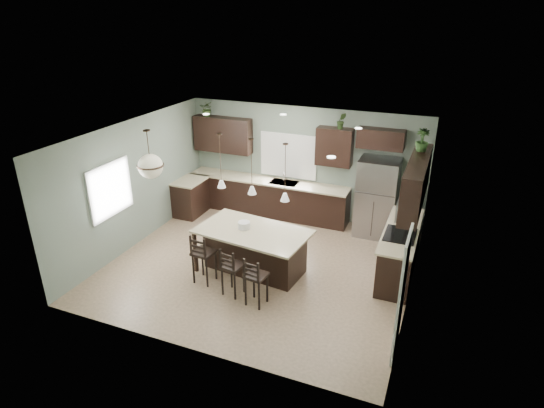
{
  "coord_description": "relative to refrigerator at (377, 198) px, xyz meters",
  "views": [
    {
      "loc": [
        3.31,
        -7.52,
        4.97
      ],
      "look_at": [
        0.1,
        0.4,
        1.25
      ],
      "focal_mm": 30.0,
      "sensor_mm": 36.0,
      "label": 1
    }
  ],
  "objects": [
    {
      "name": "window_left",
      "position": [
        -4.91,
        -3.13,
        0.62
      ],
      "size": [
        0.02,
        1.1,
        1.0
      ],
      "primitive_type": "cube",
      "color": "white",
      "rests_on": "room_shell"
    },
    {
      "name": "bar_stool_center",
      "position": [
        -1.99,
        -3.46,
        -0.43
      ],
      "size": [
        0.42,
        0.42,
        0.99
      ],
      "primitive_type": "cube",
      "rotation": [
        0.0,
        0.0,
        -0.17
      ],
      "color": "black",
      "rests_on": "ground"
    },
    {
      "name": "bar_stool_right",
      "position": [
        -1.45,
        -3.59,
        -0.44
      ],
      "size": [
        0.41,
        0.41,
        0.98
      ],
      "primitive_type": "cube",
      "rotation": [
        0.0,
        0.0,
        -0.14
      ],
      "color": "black",
      "rests_on": "ground"
    },
    {
      "name": "fridge_header",
      "position": [
        -0.08,
        0.25,
        1.32
      ],
      "size": [
        1.05,
        0.34,
        0.45
      ],
      "primitive_type": "cube",
      "color": "black",
      "rests_on": "room_shell"
    },
    {
      "name": "kitchen_island",
      "position": [
        -1.97,
        -2.59,
        -0.46
      ],
      "size": [
        2.32,
        1.49,
        0.92
      ],
      "primitive_type": "cube",
      "rotation": [
        0.0,
        0.0,
        -0.12
      ],
      "color": "black",
      "rests_on": "ground"
    },
    {
      "name": "left_return_cabs",
      "position": [
        -4.63,
        -0.63,
        -0.48
      ],
      "size": [
        0.6,
        0.9,
        0.9
      ],
      "primitive_type": "cube",
      "color": "black",
      "rests_on": "ground"
    },
    {
      "name": "wall_oven_front",
      "position": [
        0.47,
        -1.73,
        -0.48
      ],
      "size": [
        0.01,
        0.72,
        0.6
      ],
      "primitive_type": "cube",
      "color": "gray",
      "rests_on": "right_lower_cabs"
    },
    {
      "name": "right_lower_cabs",
      "position": [
        0.77,
        -1.46,
        -0.48
      ],
      "size": [
        0.6,
        2.35,
        0.9
      ],
      "primitive_type": "cube",
      "color": "black",
      "rests_on": "ground"
    },
    {
      "name": "back_lower_cabs",
      "position": [
        -2.78,
        0.12,
        -0.48
      ],
      "size": [
        4.2,
        0.6,
        0.9
      ],
      "primitive_type": "cube",
      "color": "black",
      "rests_on": "ground"
    },
    {
      "name": "sink_inset",
      "position": [
        -2.33,
        0.1,
        0.01
      ],
      "size": [
        0.7,
        0.45,
        0.01
      ],
      "primitive_type": "cube",
      "color": "gray",
      "rests_on": "back_countertop"
    },
    {
      "name": "serving_dish",
      "position": [
        -2.16,
        -2.57,
        0.07
      ],
      "size": [
        0.24,
        0.24,
        0.14
      ],
      "primitive_type": "cylinder",
      "color": "silver",
      "rests_on": "kitchen_island"
    },
    {
      "name": "refrigerator",
      "position": [
        0.0,
        0.0,
        0.0
      ],
      "size": [
        0.9,
        0.74,
        1.85
      ],
      "primitive_type": "cube",
      "color": "gray",
      "rests_on": "ground"
    },
    {
      "name": "bar_stool_left",
      "position": [
        -2.69,
        -3.29,
        -0.4
      ],
      "size": [
        0.42,
        0.42,
        1.05
      ],
      "primitive_type": "cube",
      "rotation": [
        0.0,
        0.0,
        -0.07
      ],
      "color": "black",
      "rests_on": "ground"
    },
    {
      "name": "cooktop",
      "position": [
        0.75,
        -1.73,
        0.02
      ],
      "size": [
        0.58,
        0.75,
        0.02
      ],
      "primitive_type": "cube",
      "color": "black",
      "rests_on": "right_countertop"
    },
    {
      "name": "pendant_center",
      "position": [
        -1.97,
        -2.59,
        1.32
      ],
      "size": [
        0.17,
        0.17,
        1.1
      ],
      "primitive_type": null,
      "color": "white",
      "rests_on": "room_shell"
    },
    {
      "name": "right_countertop",
      "position": [
        0.75,
        -1.46,
        -0.01
      ],
      "size": [
        0.66,
        2.35,
        0.04
      ],
      "primitive_type": "cube",
      "color": "beige",
      "rests_on": "right_lower_cabs"
    },
    {
      "name": "back_upper_right",
      "position": [
        -1.13,
        0.25,
        1.02
      ],
      "size": [
        0.85,
        0.34,
        0.9
      ],
      "primitive_type": "cube",
      "color": "black",
      "rests_on": "room_shell"
    },
    {
      "name": "pendant_left",
      "position": [
        -2.66,
        -2.51,
        1.32
      ],
      "size": [
        0.17,
        0.17,
        1.1
      ],
      "primitive_type": null,
      "color": "white",
      "rests_on": "room_shell"
    },
    {
      "name": "chandelier",
      "position": [
        -4.09,
        -2.8,
        1.38
      ],
      "size": [
        0.54,
        0.54,
        1.0
      ],
      "primitive_type": null,
      "color": "beige",
      "rests_on": "room_shell"
    },
    {
      "name": "ground",
      "position": [
        -1.93,
        -2.33,
        -0.93
      ],
      "size": [
        6.0,
        6.0,
        0.0
      ],
      "primitive_type": "plane",
      "color": "#9E8466",
      "rests_on": "ground"
    },
    {
      "name": "room_shell",
      "position": [
        -1.93,
        -2.33,
        0.77
      ],
      "size": [
        6.0,
        6.0,
        6.0
      ],
      "color": "slate",
      "rests_on": "ground"
    },
    {
      "name": "back_countertop",
      "position": [
        -2.78,
        0.1,
        -0.01
      ],
      "size": [
        4.2,
        0.66,
        0.04
      ],
      "primitive_type": "cube",
      "color": "beige",
      "rests_on": "back_lower_cabs"
    },
    {
      "name": "microwave",
      "position": [
        0.85,
        -1.73,
        0.62
      ],
      "size": [
        0.4,
        0.75,
        0.4
      ],
      "primitive_type": "cube",
      "color": "gray",
      "rests_on": "right_upper_cabs"
    },
    {
      "name": "window_back",
      "position": [
        -2.33,
        0.4,
        0.62
      ],
      "size": [
        1.35,
        0.02,
        1.0
      ],
      "primitive_type": "cube",
      "color": "white",
      "rests_on": "room_shell"
    },
    {
      "name": "pendant_right",
      "position": [
        -1.27,
        -2.67,
        1.32
      ],
      "size": [
        0.17,
        0.17,
        1.1
      ],
      "primitive_type": null,
      "color": "white",
      "rests_on": "room_shell"
    },
    {
      "name": "pantry_door",
      "position": [
        1.05,
        -3.88,
        0.09
      ],
      "size": [
        0.04,
        0.82,
        2.04
      ],
      "primitive_type": "cube",
      "color": "white",
      "rests_on": "ground"
    },
    {
      "name": "left_return_countertop",
      "position": [
        -4.61,
        -0.63,
        -0.01
      ],
      "size": [
        0.66,
        0.96,
        0.04
      ],
      "primitive_type": "cube",
      "color": "beige",
      "rests_on": "left_return_cabs"
    },
    {
      "name": "back_upper_left",
      "position": [
        -4.08,
        0.25,
        1.02
      ],
      "size": [
        1.55,
        0.34,
        0.9
      ],
      "primitive_type": "cube",
      "color": "black",
      "rests_on": "room_shell"
    },
    {
      "name": "right_upper_cabs",
      "position": [
        0.9,
        -1.46,
        1.02
      ],
      "size": [
        0.34,
        2.35,
        0.9
      ],
      "primitive_type": "cube",
      "color": "black",
      "rests_on": "room_shell"
    },
    {
      "name": "plant_right_wall",
      "position": [
        0.87,
        -0.91,
        1.69
      ],
      "size": [
        0.25,
        0.25,
        0.44
      ],
      "primitive_type": "imported",
      "rotation": [
        0.0,
        0.0,
        0.03
      ],
      "color": "#315927",
      "rests_on": "right_upper_cabs"
    },
    {
      "name": "plant_back_right",
      "position": [
        -0.99,
        0.22,
        1.66
      ],
      "size": [
        0.25,
        0.22,
        0.37
      ],
      "primitive_type": "imported",
      "rotation": [
        0.0,
        0.0,
        0.33
      ],
      "color": "#2E481F",
      "rests_on": "back_upper_right"
    },
    {
      "name": "plant_back_left",
      "position": [
        -4.48,
        0.22,
        1.67
      ],
      "size": [
        0.42,
        0.38,
        0.39
      ],
      "primitive_type": "imported",
      "rotation": [
        0.0,
        0.0,
        0.28
      ],
      "color": "#304920",
      "rests_on": "back_upper_left"
    },
    {
      "name": "faucet",
      "position": [
        -2.33,
        0.07,
        0.16
      ],
      "size": [
        0.02,
        0.02,
        0.28
      ],
      "primitive_type": "cylinder",
      "color": "silver",
      "rests_on": "back_countertop"
    }
  ]
}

